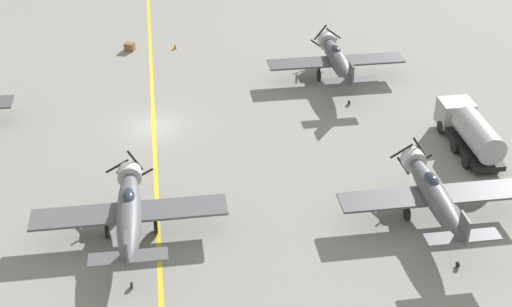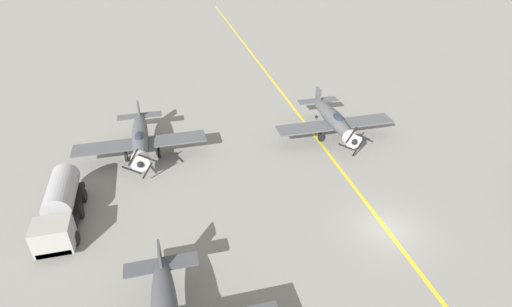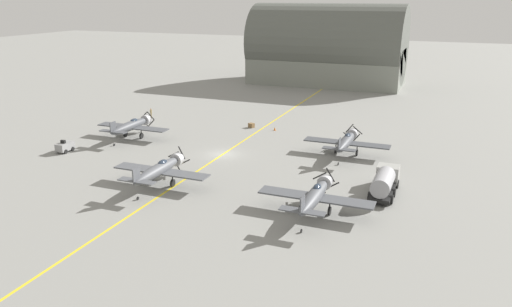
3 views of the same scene
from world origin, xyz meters
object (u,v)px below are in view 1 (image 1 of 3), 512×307
at_px(airplane_near_right, 434,195).
at_px(traffic_cone, 175,46).
at_px(supply_crate_by_tanker, 130,47).
at_px(fuel_tanker, 470,131).
at_px(airplane_near_center, 129,212).
at_px(airplane_mid_right, 337,60).

relative_size(airplane_near_right, traffic_cone, 21.82).
height_order(supply_crate_by_tanker, traffic_cone, supply_crate_by_tanker).
relative_size(fuel_tanker, supply_crate_by_tanker, 8.88).
relative_size(supply_crate_by_tanker, traffic_cone, 1.64).
bearing_deg(fuel_tanker, traffic_cone, 134.02).
xyz_separation_m(fuel_tanker, supply_crate_by_tanker, (-25.19, 21.87, -1.13)).
bearing_deg(supply_crate_by_tanker, airplane_near_right, -57.23).
bearing_deg(traffic_cone, supply_crate_by_tanker, 176.20).
distance_m(airplane_near_center, fuel_tanker, 25.90).
bearing_deg(airplane_near_right, airplane_near_center, -164.90).
bearing_deg(traffic_cone, airplane_near_center, -97.90).
xyz_separation_m(airplane_near_right, supply_crate_by_tanker, (-19.35, 30.06, -1.64)).
bearing_deg(supply_crate_by_tanker, fuel_tanker, -40.97).
height_order(airplane_near_center, fuel_tanker, airplane_near_center).
bearing_deg(airplane_mid_right, airplane_near_right, -68.95).
distance_m(airplane_near_right, supply_crate_by_tanker, 35.78).
distance_m(supply_crate_by_tanker, traffic_cone, 4.34).
bearing_deg(fuel_tanker, airplane_near_right, -125.48).
bearing_deg(airplane_mid_right, supply_crate_by_tanker, 170.62).
distance_m(airplane_mid_right, airplane_near_right, 20.80).
height_order(airplane_mid_right, fuel_tanker, airplane_mid_right).
distance_m(airplane_mid_right, fuel_tanker, 14.42).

